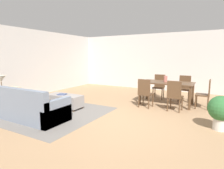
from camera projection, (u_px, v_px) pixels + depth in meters
name	position (u px, v px, depth m)	size (l,w,h in m)	color
ground_plane	(116.00, 121.00, 4.78)	(10.80, 10.80, 0.00)	#9E7A56
wall_back	(165.00, 62.00, 8.90)	(9.00, 0.12, 2.70)	beige
wall_left	(18.00, 63.00, 7.17)	(0.12, 11.00, 2.70)	beige
area_rug	(50.00, 112.00, 5.46)	(3.00, 2.80, 0.01)	slate
couch	(30.00, 108.00, 4.85)	(1.94, 0.87, 0.86)	slate
ottoman_table	(65.00, 100.00, 5.94)	(1.18, 0.51, 0.42)	gray
side_table	(3.00, 97.00, 5.49)	(0.40, 0.40, 0.55)	brown
table_lamp	(1.00, 79.00, 5.41)	(0.26, 0.26, 0.52)	brown
dining_table	(166.00, 85.00, 6.36)	(1.72, 0.91, 0.76)	#513823
dining_chair_near_left	(145.00, 92.00, 5.91)	(0.43, 0.43, 0.92)	#513823
dining_chair_near_right	(175.00, 94.00, 5.49)	(0.43, 0.43, 0.92)	#513823
dining_chair_far_left	(159.00, 85.00, 7.27)	(0.42, 0.42, 0.92)	#513823
dining_chair_far_right	(185.00, 87.00, 6.88)	(0.42, 0.42, 0.92)	#513823
dining_chair_head_east	(206.00, 92.00, 5.79)	(0.40, 0.40, 0.92)	#513823
vase_centerpiece	(165.00, 79.00, 6.36)	(0.12, 0.12, 0.21)	#B26659
book_on_ottoman	(62.00, 94.00, 5.92)	(0.26, 0.20, 0.03)	#3F4C72
potted_plant	(221.00, 110.00, 4.12)	(0.55, 0.55, 0.77)	beige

